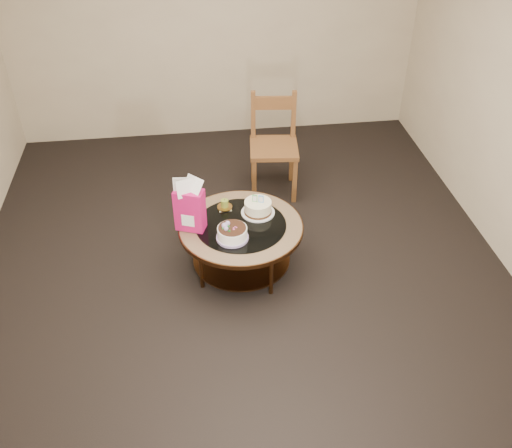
{
  "coord_description": "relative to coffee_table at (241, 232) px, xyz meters",
  "views": [
    {
      "loc": [
        -0.36,
        -3.67,
        3.25
      ],
      "look_at": [
        0.13,
        0.02,
        0.44
      ],
      "focal_mm": 40.0,
      "sensor_mm": 36.0,
      "label": 1
    }
  ],
  "objects": [
    {
      "name": "pillar_candle",
      "position": [
        -0.11,
        0.24,
        0.11
      ],
      "size": [
        0.13,
        0.13,
        0.1
      ],
      "rotation": [
        0.0,
        0.0,
        0.05
      ],
      "color": "#CFB755",
      "rests_on": "coffee_table"
    },
    {
      "name": "gift_bag",
      "position": [
        -0.4,
        0.01,
        0.31
      ],
      "size": [
        0.26,
        0.22,
        0.46
      ],
      "rotation": [
        0.0,
        0.0,
        -0.37
      ],
      "color": "#CA1356",
      "rests_on": "coffee_table"
    },
    {
      "name": "cream_cake",
      "position": [
        0.16,
        0.14,
        0.14
      ],
      "size": [
        0.28,
        0.28,
        0.18
      ],
      "rotation": [
        0.0,
        0.0,
        -0.3
      ],
      "color": "white",
      "rests_on": "coffee_table"
    },
    {
      "name": "coffee_table",
      "position": [
        0.0,
        0.0,
        0.0
      ],
      "size": [
        1.02,
        1.02,
        0.46
      ],
      "color": "#522F17",
      "rests_on": "ground"
    },
    {
      "name": "decorated_cake",
      "position": [
        -0.09,
        -0.17,
        0.13
      ],
      "size": [
        0.25,
        0.25,
        0.15
      ],
      "rotation": [
        0.0,
        0.0,
        0.37
      ],
      "color": "#A088C1",
      "rests_on": "coffee_table"
    },
    {
      "name": "ground",
      "position": [
        -0.0,
        0.0,
        -0.38
      ],
      "size": [
        5.0,
        5.0,
        0.0
      ],
      "primitive_type": "plane",
      "color": "black",
      "rests_on": "ground"
    },
    {
      "name": "room_walls",
      "position": [
        -0.0,
        0.0,
        1.16
      ],
      "size": [
        4.52,
        5.02,
        2.61
      ],
      "color": "#C1B192",
      "rests_on": "ground"
    },
    {
      "name": "dining_chair",
      "position": [
        0.45,
        1.18,
        0.13
      ],
      "size": [
        0.51,
        0.51,
        1.0
      ],
      "rotation": [
        0.0,
        0.0,
        -0.11
      ],
      "color": "brown",
      "rests_on": "ground"
    }
  ]
}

